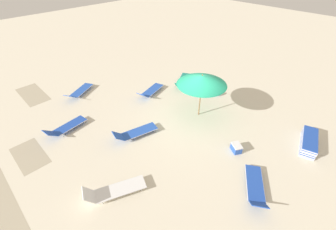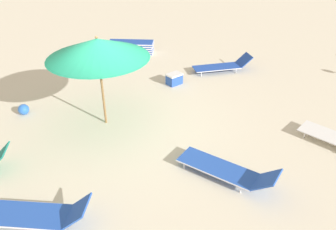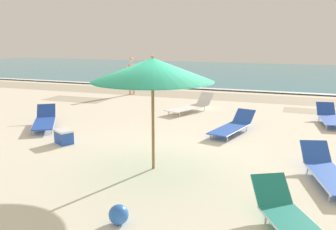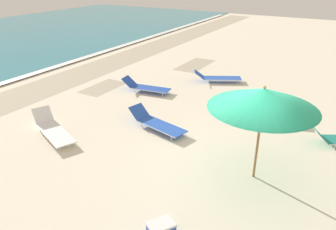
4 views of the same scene
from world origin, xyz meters
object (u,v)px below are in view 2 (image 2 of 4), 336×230
object	(u,v)px
beach_umbrella	(98,49)
cooler_box	(174,79)
beach_ball	(24,109)
sun_lounger_beside_umbrella	(33,214)
sun_lounger_mid_beach_pair_b	(227,170)
sun_lounger_under_umbrella	(223,66)
lounger_stack	(131,47)

from	to	relation	value
beach_umbrella	cooler_box	size ratio (longest dim) A/B	4.15
cooler_box	beach_umbrella	bearing A→B (deg)	-167.58
beach_umbrella	beach_ball	bearing A→B (deg)	-80.35
sun_lounger_beside_umbrella	beach_ball	distance (m)	4.19
cooler_box	sun_lounger_mid_beach_pair_b	bearing A→B (deg)	-116.71
sun_lounger_under_umbrella	sun_lounger_mid_beach_pair_b	size ratio (longest dim) A/B	0.93
sun_lounger_mid_beach_pair_b	cooler_box	world-z (taller)	sun_lounger_mid_beach_pair_b
sun_lounger_under_umbrella	sun_lounger_mid_beach_pair_b	bearing A→B (deg)	-20.52
beach_ball	cooler_box	distance (m)	4.73
beach_umbrella	lounger_stack	distance (m)	5.64
sun_lounger_mid_beach_pair_b	cooler_box	xyz separation A→B (m)	(-3.98, -2.56, -0.02)
beach_umbrella	cooler_box	bearing A→B (deg)	161.92
sun_lounger_beside_umbrella	lounger_stack	bearing A→B (deg)	178.72
sun_lounger_mid_beach_pair_b	cooler_box	distance (m)	4.74
lounger_stack	sun_lounger_under_umbrella	distance (m)	3.95
sun_lounger_under_umbrella	cooler_box	size ratio (longest dim) A/B	3.42
sun_lounger_under_umbrella	sun_lounger_mid_beach_pair_b	world-z (taller)	sun_lounger_under_umbrella
sun_lounger_mid_beach_pair_b	beach_ball	bearing A→B (deg)	-82.58
beach_ball	cooler_box	xyz separation A→B (m)	(-3.33, 3.35, 0.03)
sun_lounger_under_umbrella	cooler_box	world-z (taller)	sun_lounger_under_umbrella
cooler_box	sun_lounger_beside_umbrella	bearing A→B (deg)	-153.85
beach_ball	cooler_box	bearing A→B (deg)	134.79
sun_lounger_under_umbrella	cooler_box	distance (m)	2.07
sun_lounger_under_umbrella	sun_lounger_beside_umbrella	bearing A→B (deg)	-45.87
sun_lounger_under_umbrella	cooler_box	bearing A→B (deg)	-72.06
beach_ball	cooler_box	world-z (taller)	cooler_box
lounger_stack	sun_lounger_mid_beach_pair_b	world-z (taller)	sun_lounger_mid_beach_pair_b
sun_lounger_mid_beach_pair_b	sun_lounger_beside_umbrella	bearing A→B (deg)	-38.07
sun_lounger_beside_umbrella	sun_lounger_mid_beach_pair_b	size ratio (longest dim) A/B	0.99
beach_umbrella	sun_lounger_beside_umbrella	xyz separation A→B (m)	(3.46, 0.47, -1.89)
lounger_stack	beach_ball	distance (m)	5.52
lounger_stack	cooler_box	world-z (taller)	lounger_stack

